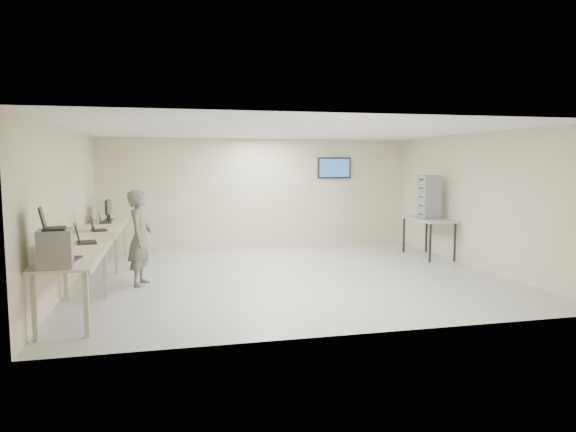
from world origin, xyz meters
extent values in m
cube|color=#ACACAC|center=(0.00, 0.00, 0.00)|extent=(8.00, 7.00, 0.01)
cube|color=white|center=(0.00, 0.00, 2.80)|extent=(8.00, 7.00, 0.01)
cube|color=beige|center=(0.00, 3.50, 1.40)|extent=(8.00, 0.01, 2.80)
cube|color=beige|center=(0.00, -3.50, 1.40)|extent=(8.00, 0.01, 2.80)
cube|color=beige|center=(-4.00, 0.00, 1.40)|extent=(0.01, 7.00, 2.80)
cube|color=beige|center=(4.00, 0.00, 1.40)|extent=(0.01, 7.00, 2.80)
cube|color=black|center=(2.00, 3.48, 2.05)|extent=(0.15, 0.04, 0.15)
cube|color=black|center=(2.00, 3.44, 2.05)|extent=(0.90, 0.06, 0.55)
cube|color=#254F97|center=(2.00, 3.40, 2.05)|extent=(0.82, 0.01, 0.47)
cube|color=beige|center=(-3.60, 0.00, 0.88)|extent=(0.75, 6.00, 0.04)
cube|color=#B3A994|center=(-3.23, 0.00, 0.85)|extent=(0.02, 6.00, 0.06)
cube|color=#B3A994|center=(-3.90, -2.85, 0.43)|extent=(0.06, 0.06, 0.86)
cube|color=#B3A994|center=(-3.30, -2.85, 0.43)|extent=(0.06, 0.06, 0.86)
cube|color=#B3A994|center=(-3.90, -0.90, 0.43)|extent=(0.06, 0.06, 0.86)
cube|color=#B3A994|center=(-3.30, -0.90, 0.43)|extent=(0.06, 0.06, 0.86)
cube|color=#B3A994|center=(-3.90, 0.90, 0.43)|extent=(0.06, 0.06, 0.86)
cube|color=#B3A994|center=(-3.30, 0.90, 0.43)|extent=(0.06, 0.06, 0.86)
cube|color=#B3A994|center=(-3.90, 2.85, 0.43)|extent=(0.06, 0.06, 0.86)
cube|color=#B3A994|center=(-3.30, 2.85, 0.43)|extent=(0.06, 0.06, 0.86)
cube|color=slate|center=(-3.65, -2.75, 1.14)|extent=(0.44, 0.49, 0.47)
cube|color=black|center=(-3.65, -2.75, 1.38)|extent=(0.31, 0.40, 0.02)
cube|color=black|center=(-3.78, -2.75, 1.52)|extent=(0.11, 0.35, 0.26)
cube|color=black|center=(-3.77, -2.75, 1.52)|extent=(0.09, 0.31, 0.22)
cube|color=black|center=(-3.60, -2.29, 0.91)|extent=(0.34, 0.43, 0.02)
cube|color=black|center=(-3.75, -2.29, 1.07)|extent=(0.13, 0.38, 0.28)
cube|color=black|center=(-3.73, -2.29, 1.07)|extent=(0.10, 0.33, 0.24)
cube|color=black|center=(-3.57, -0.82, 0.91)|extent=(0.37, 0.45, 0.02)
cube|color=black|center=(-3.72, -0.82, 1.07)|extent=(0.15, 0.39, 0.29)
cube|color=black|center=(-3.70, -0.82, 1.07)|extent=(0.12, 0.34, 0.24)
cube|color=black|center=(-3.58, 0.72, 0.91)|extent=(0.35, 0.42, 0.02)
cube|color=black|center=(-3.71, 0.72, 1.05)|extent=(0.15, 0.35, 0.26)
cube|color=black|center=(-3.69, 0.72, 1.05)|extent=(0.12, 0.30, 0.22)
cube|color=black|center=(-3.61, 1.99, 0.91)|extent=(0.28, 0.36, 0.02)
cube|color=black|center=(-3.72, 1.99, 1.04)|extent=(0.11, 0.31, 0.23)
cube|color=black|center=(-3.71, 1.99, 1.04)|extent=(0.08, 0.27, 0.19)
cylinder|color=black|center=(-3.60, 2.36, 0.91)|extent=(0.21, 0.21, 0.02)
cube|color=black|center=(-3.60, 2.36, 1.00)|extent=(0.04, 0.03, 0.17)
cube|color=black|center=(-3.60, 2.36, 1.21)|extent=(0.05, 0.47, 0.32)
cube|color=black|center=(-3.57, 2.36, 1.21)|extent=(0.00, 0.43, 0.27)
cylinder|color=black|center=(-3.60, 2.70, 0.91)|extent=(0.20, 0.20, 0.01)
cube|color=black|center=(-3.60, 2.70, 0.99)|extent=(0.04, 0.03, 0.16)
cube|color=black|center=(-3.60, 2.70, 1.19)|extent=(0.05, 0.45, 0.30)
cube|color=black|center=(-3.57, 2.70, 1.19)|extent=(0.00, 0.41, 0.26)
imported|color=#595C50|center=(-2.78, -0.10, 0.86)|extent=(0.52, 0.69, 1.71)
cube|color=#A0A4A8|center=(3.60, 1.26, 0.88)|extent=(0.70, 1.50, 0.04)
cube|color=black|center=(3.30, 0.61, 0.43)|extent=(0.04, 0.04, 0.86)
cube|color=black|center=(3.30, 1.91, 0.43)|extent=(0.04, 0.04, 0.86)
cube|color=black|center=(3.90, 0.61, 0.43)|extent=(0.04, 0.04, 0.86)
cube|color=black|center=(3.90, 1.91, 0.43)|extent=(0.04, 0.04, 0.86)
cube|color=#8B919C|center=(3.58, 1.26, 1.00)|extent=(0.38, 0.42, 0.20)
cube|color=#8B919C|center=(3.58, 1.26, 1.20)|extent=(0.38, 0.42, 0.20)
cube|color=#8B919C|center=(3.58, 1.26, 1.40)|extent=(0.38, 0.42, 0.20)
cube|color=#8B919C|center=(3.58, 1.26, 1.60)|extent=(0.38, 0.42, 0.20)
cube|color=#8B919C|center=(3.58, 1.26, 1.80)|extent=(0.38, 0.42, 0.20)
camera|label=1|loc=(-2.25, -9.52, 2.20)|focal=32.00mm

